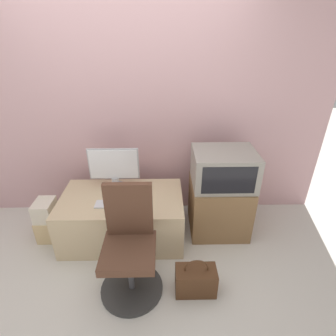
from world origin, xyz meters
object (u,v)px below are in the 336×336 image
Objects in this scene: main_monitor at (114,168)px; cardboard_box_lower at (49,227)px; handbag at (196,280)px; office_chair at (130,250)px; crt_tv at (224,168)px; mouse at (135,204)px; keyboard at (112,204)px.

main_monitor is 1.95× the size of cardboard_box_lower.
handbag reaches higher than cardboard_box_lower.
main_monitor is 0.93m from office_chair.
crt_tv is 1.72× the size of handbag.
office_chair reaches higher than handbag.
crt_tv is 1.09m from handbag.
crt_tv is at bearing 39.43° from office_chair.
keyboard is at bearing 175.25° from mouse.
keyboard is 1.22× the size of cardboard_box_lower.
cardboard_box_lower is at bearing -164.55° from main_monitor.
crt_tv is 0.65× the size of office_chair.
handbag is (-0.34, -0.81, -0.64)m from crt_tv.
crt_tv is 1.96m from cardboard_box_lower.
office_chair is 0.62m from handbag.
crt_tv is (1.13, -0.10, 0.03)m from main_monitor.
handbag is (0.55, -0.08, -0.27)m from office_chair.
mouse is (0.24, -0.35, -0.22)m from main_monitor.
crt_tv reaches higher than keyboard.
handbag is (0.78, -0.91, -0.61)m from main_monitor.
crt_tv is at bearing 3.13° from cardboard_box_lower.
main_monitor is 1.44× the size of handbag.
mouse is at bearing -8.67° from cardboard_box_lower.
handbag is (1.51, -0.71, 0.00)m from cardboard_box_lower.
mouse is 0.16× the size of handbag.
office_chair is (0.23, -0.83, -0.34)m from main_monitor.
office_chair reaches higher than cardboard_box_lower.
mouse is at bearing 133.89° from handbag.
mouse is at bearing -55.50° from main_monitor.
office_chair is (-0.89, -0.74, -0.37)m from crt_tv.
cardboard_box_lower is (-0.72, -0.20, -0.61)m from main_monitor.
keyboard is at bearing 113.42° from office_chair.
keyboard is (0.01, -0.33, -0.23)m from main_monitor.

